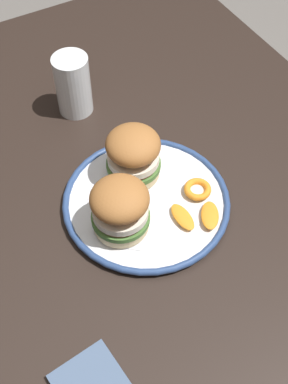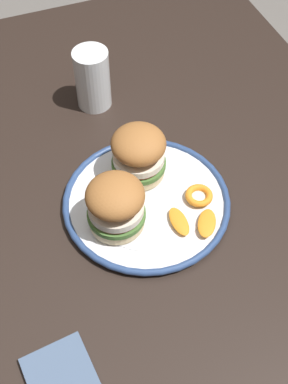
{
  "view_description": "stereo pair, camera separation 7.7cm",
  "coord_description": "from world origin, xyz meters",
  "px_view_note": "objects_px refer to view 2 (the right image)",
  "views": [
    {
      "loc": [
        0.4,
        -0.26,
        1.49
      ],
      "look_at": [
        -0.06,
        -0.0,
        0.79
      ],
      "focal_mm": 47.18,
      "sensor_mm": 36.0,
      "label": 1
    },
    {
      "loc": [
        0.43,
        -0.19,
        1.49
      ],
      "look_at": [
        -0.06,
        -0.0,
        0.79
      ],
      "focal_mm": 47.18,
      "sensor_mm": 36.0,
      "label": 2
    }
  ],
  "objects_px": {
    "dinner_plate": "(144,202)",
    "drinking_glass": "(93,83)",
    "sandwich_half_left": "(116,204)",
    "sandwich_half_right": "(139,153)",
    "dining_table": "(158,257)"
  },
  "relations": [
    {
      "from": "dining_table",
      "to": "sandwich_half_right",
      "type": "height_order",
      "value": "sandwich_half_right"
    },
    {
      "from": "sandwich_half_right",
      "to": "drinking_glass",
      "type": "distance_m",
      "value": 0.22
    },
    {
      "from": "dinner_plate",
      "to": "sandwich_half_right",
      "type": "xyz_separation_m",
      "value": [
        -0.06,
        0.01,
        0.06
      ]
    },
    {
      "from": "dining_table",
      "to": "sandwich_half_left",
      "type": "distance_m",
      "value": 0.17
    },
    {
      "from": "sandwich_half_right",
      "to": "drinking_glass",
      "type": "relative_size",
      "value": 0.99
    },
    {
      "from": "dining_table",
      "to": "dinner_plate",
      "type": "relative_size",
      "value": 4.81
    },
    {
      "from": "dining_table",
      "to": "sandwich_half_right",
      "type": "xyz_separation_m",
      "value": [
        -0.12,
        0.01,
        0.16
      ]
    },
    {
      "from": "dining_table",
      "to": "dinner_plate",
      "type": "height_order",
      "value": "dinner_plate"
    },
    {
      "from": "dining_table",
      "to": "drinking_glass",
      "type": "bearing_deg",
      "value": -179.01
    },
    {
      "from": "dinner_plate",
      "to": "drinking_glass",
      "type": "height_order",
      "value": "drinking_glass"
    },
    {
      "from": "drinking_glass",
      "to": "sandwich_half_left",
      "type": "bearing_deg",
      "value": -10.52
    },
    {
      "from": "dining_table",
      "to": "sandwich_half_right",
      "type": "relative_size",
      "value": 11.28
    },
    {
      "from": "sandwich_half_right",
      "to": "drinking_glass",
      "type": "height_order",
      "value": "drinking_glass"
    },
    {
      "from": "sandwich_half_right",
      "to": "drinking_glass",
      "type": "bearing_deg",
      "value": -176.0
    },
    {
      "from": "sandwich_half_right",
      "to": "drinking_glass",
      "type": "xyz_separation_m",
      "value": [
        -0.22,
        -0.02,
        -0.01
      ]
    }
  ]
}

